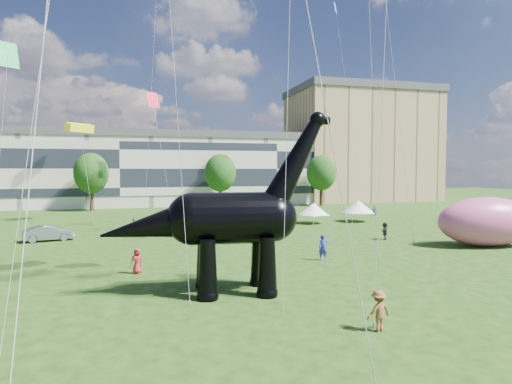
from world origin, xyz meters
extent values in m
plane|color=#16330C|center=(0.00, 0.00, 0.00)|extent=(220.00, 220.00, 0.00)
cube|color=beige|center=(-8.00, 62.00, 6.00)|extent=(78.00, 11.00, 12.00)
cube|color=tan|center=(40.00, 65.00, 11.00)|extent=(28.00, 18.00, 22.00)
cylinder|color=#382314|center=(-12.00, 53.00, 1.60)|extent=(0.56, 0.56, 3.20)
ellipsoid|color=#14380F|center=(-12.00, 53.00, 6.32)|extent=(5.20, 5.20, 6.24)
cylinder|color=#382314|center=(8.00, 53.00, 1.60)|extent=(0.56, 0.56, 3.20)
ellipsoid|color=#14380F|center=(8.00, 53.00, 6.32)|extent=(5.20, 5.20, 6.24)
cylinder|color=#382314|center=(26.00, 53.00, 1.60)|extent=(0.56, 0.56, 3.20)
ellipsoid|color=#14380F|center=(26.00, 53.00, 6.32)|extent=(5.20, 5.20, 6.24)
cone|color=black|center=(-1.31, 3.76, 1.48)|extent=(1.11, 1.11, 2.96)
sphere|color=black|center=(-1.31, 3.76, 0.18)|extent=(1.09, 1.09, 1.09)
cone|color=black|center=(-1.12, 5.92, 1.48)|extent=(1.11, 1.11, 2.96)
sphere|color=black|center=(-1.12, 5.92, 0.18)|extent=(1.09, 1.09, 1.09)
cone|color=black|center=(1.64, 3.51, 1.48)|extent=(1.11, 1.11, 2.96)
sphere|color=black|center=(1.64, 3.51, 0.18)|extent=(1.09, 1.09, 1.09)
cone|color=black|center=(1.83, 5.67, 1.48)|extent=(1.11, 1.11, 2.96)
sphere|color=black|center=(1.83, 5.67, 0.18)|extent=(1.09, 1.09, 1.09)
cylinder|color=black|center=(0.16, 4.72, 3.85)|extent=(4.36, 3.01, 2.67)
sphere|color=black|center=(-1.90, 4.90, 3.85)|extent=(2.67, 2.67, 2.67)
sphere|color=black|center=(2.23, 4.55, 3.85)|extent=(2.57, 2.57, 2.57)
cone|color=black|center=(3.43, 4.44, 6.71)|extent=(3.83, 1.79, 5.23)
sphere|color=black|center=(4.63, 4.34, 8.97)|extent=(0.83, 0.83, 0.83)
cylinder|color=black|center=(4.92, 4.31, 8.92)|extent=(0.73, 0.49, 0.43)
cone|color=black|center=(-3.93, 5.08, 3.52)|extent=(5.38, 2.51, 2.90)
imported|color=slate|center=(-12.51, 24.42, 0.69)|extent=(4.44, 2.46, 1.39)
imported|color=silver|center=(0.51, 24.19, 0.74)|extent=(5.81, 3.93, 1.48)
imported|color=#595960|center=(5.84, 26.70, 0.69)|extent=(2.22, 4.88, 1.39)
cube|color=white|center=(15.07, 29.99, 1.01)|extent=(3.57, 3.57, 0.11)
cone|color=white|center=(15.07, 29.99, 1.74)|extent=(4.52, 4.52, 1.37)
cylinder|color=#999999|center=(14.36, 28.33, 0.50)|extent=(0.05, 0.05, 1.01)
cylinder|color=#999999|center=(16.73, 29.29, 0.50)|extent=(0.05, 0.05, 1.01)
cylinder|color=#999999|center=(13.40, 30.70, 0.50)|extent=(0.05, 0.05, 1.01)
cylinder|color=#999999|center=(15.77, 31.66, 0.50)|extent=(0.05, 0.05, 1.01)
cube|color=white|center=(21.02, 30.25, 1.08)|extent=(3.11, 3.11, 0.12)
cone|color=white|center=(21.02, 30.25, 1.87)|extent=(3.94, 3.94, 1.47)
cylinder|color=#999999|center=(19.57, 28.95, 0.54)|extent=(0.06, 0.06, 1.08)
cylinder|color=#999999|center=(22.31, 28.80, 0.54)|extent=(0.06, 0.06, 1.08)
cylinder|color=#999999|center=(19.72, 31.70, 0.54)|extent=(0.06, 0.06, 1.08)
cylinder|color=#999999|center=(22.47, 31.54, 0.54)|extent=(0.06, 0.06, 1.08)
ellipsoid|color=#D45291|center=(23.13, 12.36, 2.05)|extent=(8.83, 5.58, 4.10)
imported|color=#335980|center=(25.55, 34.18, 0.78)|extent=(0.66, 0.67, 1.56)
imported|color=olive|center=(6.15, 19.50, 0.88)|extent=(1.31, 1.17, 1.76)
imported|color=black|center=(16.83, 17.47, 0.79)|extent=(1.27, 1.45, 1.59)
imported|color=brown|center=(4.59, -2.01, 0.80)|extent=(1.12, 0.76, 1.60)
imported|color=navy|center=(7.82, 10.69, 0.90)|extent=(0.70, 0.50, 1.81)
imported|color=#4B3679|center=(-5.22, 26.45, 0.81)|extent=(0.95, 0.96, 1.62)
imported|color=#AD2B2F|center=(-4.72, 10.02, 0.78)|extent=(0.87, 0.68, 1.56)
plane|color=#0B84B1|center=(24.06, 43.79, 30.78)|extent=(1.20, 1.40, 1.52)
plane|color=#F71034|center=(-2.82, 46.36, 16.27)|extent=(2.44, 1.81, 2.21)
cube|color=#FDFF15|center=(-11.62, 38.73, 11.39)|extent=(3.30, 3.04, 1.20)
plane|color=#1BB057|center=(-18.04, 34.60, 18.57)|extent=(2.71, 2.23, 2.79)
camera|label=1|loc=(-4.28, -16.73, 6.34)|focal=30.00mm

